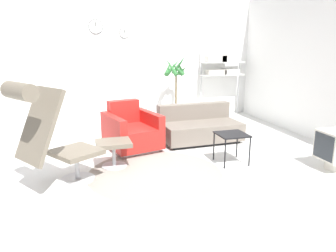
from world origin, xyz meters
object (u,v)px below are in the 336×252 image
Objects in this scene: ottoman at (114,148)px; armchair_red at (131,132)px; shelf_unit at (221,66)px; potted_plant at (176,93)px; lounge_chair at (48,128)px; couch_low at (199,128)px; side_table at (232,137)px.

ottoman is 0.87m from armchair_red.
potted_plant is at bearing -167.00° from shelf_unit.
ottoman is at bearing -136.38° from shelf_unit.
shelf_unit reaches higher than potted_plant.
armchair_red is at bearing -127.25° from potted_plant.
shelf_unit is at bearing -156.06° from armchair_red.
lounge_chair is 1.07m from ottoman.
couch_low is 0.88× the size of shelf_unit.
armchair_red is at bearing 140.04° from side_table.
ottoman is 0.33× the size of potted_plant.
couch_low is at bearing -91.86° from potted_plant.
potted_plant is (0.02, 2.83, 0.26)m from side_table.
couch_low is (1.27, 0.14, -0.05)m from armchair_red.
ottoman is (0.81, 0.53, -0.47)m from lounge_chair.
shelf_unit is (1.24, 3.11, 0.80)m from side_table.
couch_low reaches higher than side_table.
shelf_unit is at bearing 13.00° from potted_plant.
couch_low is 1.65m from potted_plant.
lounge_chair is 3.95m from potted_plant.
shelf_unit is at bearing 43.62° from ottoman.
potted_plant is at bearing 55.83° from ottoman.
side_table is at bearing -111.82° from shelf_unit.
armchair_red is at bearing 104.28° from lounge_chair.
shelf_unit is at bearing 98.29° from lounge_chair.
ottoman is at bearing 49.14° from armchair_red.
shelf_unit is (2.93, 2.80, 0.92)m from ottoman.
ottoman is 1.72m from side_table.
lounge_chair is at bearing -138.35° from shelf_unit.
shelf_unit reaches higher than ottoman.
ottoman is at bearing 25.95° from couch_low.
armchair_red is at bearing -141.61° from shelf_unit.
potted_plant reaches higher than couch_low.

